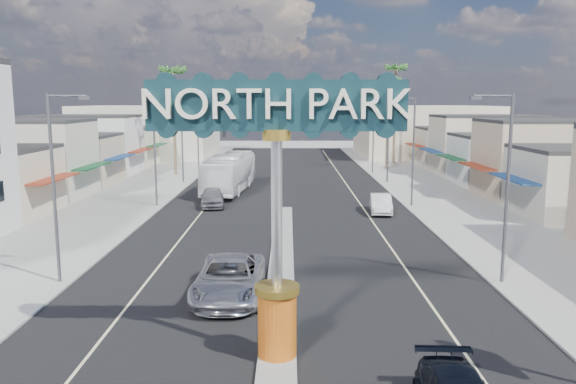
{
  "coord_description": "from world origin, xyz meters",
  "views": [
    {
      "loc": [
        0.39,
        -15.87,
        8.62
      ],
      "look_at": [
        0.35,
        10.74,
        4.34
      ],
      "focal_mm": 35.0,
      "sensor_mm": 36.0,
      "label": 1
    }
  ],
  "objects_px": {
    "car_parked_right": "(381,204)",
    "traffic_signal_left": "(199,143)",
    "streetlight_r_far": "(372,132)",
    "palm_right_mid": "(389,86)",
    "streetlight_l_mid": "(157,146)",
    "palm_left_far": "(173,77)",
    "palm_right_far": "(396,74)",
    "traffic_signal_right": "(371,143)",
    "suv_left": "(229,278)",
    "streetlight_l_far": "(199,132)",
    "gateway_sign": "(277,187)",
    "streetlight_r_near": "(504,179)",
    "streetlight_l_near": "(57,179)",
    "car_parked_left": "(212,197)",
    "streetlight_r_mid": "(411,146)",
    "city_bus": "(230,173)"
  },
  "relations": [
    {
      "from": "streetlight_r_near",
      "to": "city_bus",
      "type": "height_order",
      "value": "streetlight_r_near"
    },
    {
      "from": "streetlight_l_near",
      "to": "palm_right_far",
      "type": "height_order",
      "value": "palm_right_far"
    },
    {
      "from": "palm_left_far",
      "to": "palm_right_far",
      "type": "xyz_separation_m",
      "value": [
        28.0,
        12.0,
        0.89
      ]
    },
    {
      "from": "streetlight_l_mid",
      "to": "car_parked_right",
      "type": "bearing_deg",
      "value": -8.28
    },
    {
      "from": "streetlight_r_far",
      "to": "palm_right_mid",
      "type": "height_order",
      "value": "palm_right_mid"
    },
    {
      "from": "palm_right_far",
      "to": "streetlight_l_near",
      "type": "bearing_deg",
      "value": -116.06
    },
    {
      "from": "streetlight_r_far",
      "to": "city_bus",
      "type": "relative_size",
      "value": 0.69
    },
    {
      "from": "gateway_sign",
      "to": "car_parked_left",
      "type": "relative_size",
      "value": 1.95
    },
    {
      "from": "traffic_signal_right",
      "to": "suv_left",
      "type": "height_order",
      "value": "traffic_signal_right"
    },
    {
      "from": "traffic_signal_left",
      "to": "streetlight_l_mid",
      "type": "relative_size",
      "value": 0.67
    },
    {
      "from": "traffic_signal_left",
      "to": "streetlight_r_far",
      "type": "bearing_deg",
      "value": 22.2
    },
    {
      "from": "palm_left_far",
      "to": "palm_right_far",
      "type": "relative_size",
      "value": 0.93
    },
    {
      "from": "palm_right_mid",
      "to": "city_bus",
      "type": "bearing_deg",
      "value": -136.16
    },
    {
      "from": "gateway_sign",
      "to": "car_parked_right",
      "type": "distance_m",
      "value": 27.01
    },
    {
      "from": "car_parked_right",
      "to": "streetlight_l_far",
      "type": "bearing_deg",
      "value": 131.59
    },
    {
      "from": "streetlight_l_mid",
      "to": "car_parked_left",
      "type": "height_order",
      "value": "streetlight_l_mid"
    },
    {
      "from": "suv_left",
      "to": "car_parked_right",
      "type": "relative_size",
      "value": 1.4
    },
    {
      "from": "streetlight_r_mid",
      "to": "car_parked_right",
      "type": "bearing_deg",
      "value": -137.19
    },
    {
      "from": "streetlight_r_mid",
      "to": "palm_right_mid",
      "type": "xyz_separation_m",
      "value": [
        2.57,
        26.0,
        5.54
      ]
    },
    {
      "from": "palm_right_far",
      "to": "traffic_signal_right",
      "type": "bearing_deg",
      "value": -107.9
    },
    {
      "from": "traffic_signal_left",
      "to": "streetlight_l_far",
      "type": "distance_m",
      "value": 8.14
    },
    {
      "from": "streetlight_l_mid",
      "to": "city_bus",
      "type": "distance_m",
      "value": 10.29
    },
    {
      "from": "streetlight_r_far",
      "to": "suv_left",
      "type": "height_order",
      "value": "streetlight_r_far"
    },
    {
      "from": "palm_right_mid",
      "to": "palm_right_far",
      "type": "bearing_deg",
      "value": 71.57
    },
    {
      "from": "traffic_signal_right",
      "to": "city_bus",
      "type": "relative_size",
      "value": 0.46
    },
    {
      "from": "streetlight_l_far",
      "to": "streetlight_r_near",
      "type": "xyz_separation_m",
      "value": [
        20.87,
        -42.0,
        0.0
      ]
    },
    {
      "from": "streetlight_l_mid",
      "to": "car_parked_right",
      "type": "height_order",
      "value": "streetlight_l_mid"
    },
    {
      "from": "traffic_signal_right",
      "to": "city_bus",
      "type": "height_order",
      "value": "traffic_signal_right"
    },
    {
      "from": "traffic_signal_right",
      "to": "palm_left_far",
      "type": "relative_size",
      "value": 0.46
    },
    {
      "from": "gateway_sign",
      "to": "streetlight_l_near",
      "type": "xyz_separation_m",
      "value": [
        -10.43,
        8.02,
        -0.86
      ]
    },
    {
      "from": "streetlight_l_mid",
      "to": "streetlight_r_mid",
      "type": "distance_m",
      "value": 20.87
    },
    {
      "from": "streetlight_r_mid",
      "to": "palm_left_far",
      "type": "distance_m",
      "value": 31.47
    },
    {
      "from": "car_parked_right",
      "to": "gateway_sign",
      "type": "bearing_deg",
      "value": -101.28
    },
    {
      "from": "streetlight_l_far",
      "to": "palm_right_mid",
      "type": "height_order",
      "value": "palm_right_mid"
    },
    {
      "from": "traffic_signal_right",
      "to": "car_parked_right",
      "type": "xyz_separation_m",
      "value": [
        -1.58,
        -16.62,
        -3.53
      ]
    },
    {
      "from": "streetlight_l_mid",
      "to": "suv_left",
      "type": "xyz_separation_m",
      "value": [
        8.17,
        -21.86,
        -4.19
      ]
    },
    {
      "from": "palm_left_far",
      "to": "streetlight_r_near",
      "type": "bearing_deg",
      "value": -59.64
    },
    {
      "from": "streetlight_r_far",
      "to": "streetlight_l_far",
      "type": "bearing_deg",
      "value": 180.0
    },
    {
      "from": "streetlight_l_mid",
      "to": "palm_right_mid",
      "type": "height_order",
      "value": "palm_right_mid"
    },
    {
      "from": "streetlight_r_far",
      "to": "car_parked_left",
      "type": "distance_m",
      "value": 27.75
    },
    {
      "from": "car_parked_right",
      "to": "traffic_signal_left",
      "type": "bearing_deg",
      "value": 140.66
    },
    {
      "from": "traffic_signal_right",
      "to": "streetlight_l_mid",
      "type": "relative_size",
      "value": 0.67
    },
    {
      "from": "traffic_signal_right",
      "to": "streetlight_l_far",
      "type": "relative_size",
      "value": 0.67
    },
    {
      "from": "traffic_signal_right",
      "to": "palm_right_mid",
      "type": "bearing_deg",
      "value": 72.37
    },
    {
      "from": "traffic_signal_right",
      "to": "palm_right_mid",
      "type": "distance_m",
      "value": 14.1
    },
    {
      "from": "palm_left_far",
      "to": "suv_left",
      "type": "distance_m",
      "value": 44.5
    },
    {
      "from": "traffic_signal_left",
      "to": "streetlight_r_mid",
      "type": "height_order",
      "value": "streetlight_r_mid"
    },
    {
      "from": "city_bus",
      "to": "suv_left",
      "type": "bearing_deg",
      "value": -78.91
    },
    {
      "from": "streetlight_r_far",
      "to": "traffic_signal_right",
      "type": "bearing_deg",
      "value": -98.86
    },
    {
      "from": "car_parked_right",
      "to": "streetlight_r_mid",
      "type": "bearing_deg",
      "value": 48.18
    }
  ]
}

